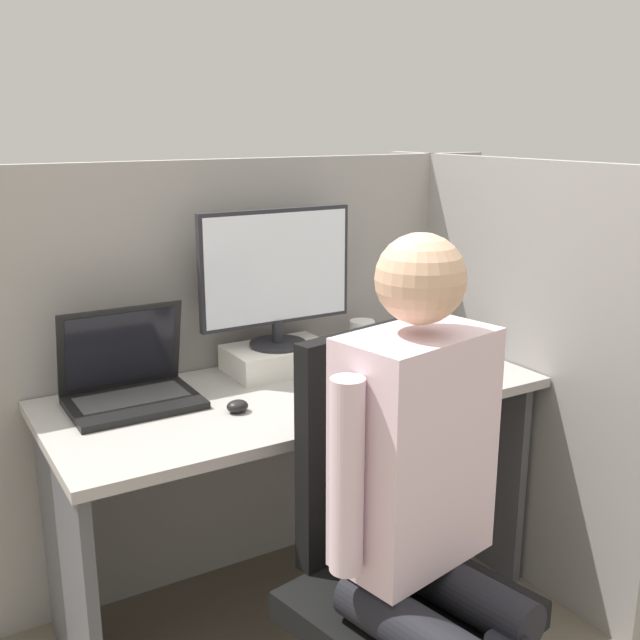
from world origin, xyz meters
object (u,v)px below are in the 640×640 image
Objects in this scene: paper_box at (278,358)px; person at (426,493)px; monitor at (276,274)px; carrot_toy at (329,409)px; coffee_mug at (362,336)px; office_chair at (390,548)px; stapler at (464,349)px; laptop at (130,385)px.

paper_box is 0.25× the size of person.
monitor is 0.40× the size of person.
coffee_mug is (0.41, 0.45, 0.03)m from carrot_toy.
person is (-0.11, -0.89, -0.04)m from paper_box.
office_chair is at bearing -92.91° from carrot_toy.
stapler is at bearing -18.57° from monitor.
coffee_mug is (0.42, 0.76, 0.28)m from office_chair.
carrot_toy is at bearing -161.58° from stapler.
laptop is at bearing 121.11° from office_chair.
carrot_toy is 0.13× the size of person.
stapler is at bearing 44.14° from person.
coffee_mug reaches higher than paper_box.
office_chair is 0.28m from person.
paper_box is 0.32× the size of office_chair.
office_chair is at bearing -96.38° from monitor.
monitor is 0.50× the size of office_chair.
person is (-0.05, -0.47, -0.02)m from carrot_toy.
office_chair is 0.79× the size of person.
carrot_toy is 0.61m from coffee_mug.
stapler reaches higher than carrot_toy.
paper_box is 0.64× the size of monitor.
person is (-0.03, -0.16, 0.23)m from office_chair.
stapler is 1.00m from person.
monitor is 3.53× the size of stapler.
monitor is at bearing -175.52° from coffee_mug.
office_chair is at bearing -119.11° from coffee_mug.
laptop is 2.43× the size of stapler.
carrot_toy is (-0.07, -0.42, -0.29)m from monitor.
stapler is 0.35m from coffee_mug.
person is at bearing -65.81° from laptop.
office_chair reaches higher than stapler.
laptop is 1.11m from stapler.
office_chair is 0.92m from coffee_mug.
person is at bearing -101.18° from office_chair.
carrot_toy is at bearing -41.12° from laptop.
monitor is at bearing 90.00° from paper_box.
coffee_mug is (0.84, 0.08, 0.00)m from laptop.
coffee_mug is at bearing 4.48° from monitor.
monitor reaches higher than office_chair.
paper_box is 0.90m from person.
carrot_toy is at bearing 84.20° from person.
monitor is 0.52m from carrot_toy.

